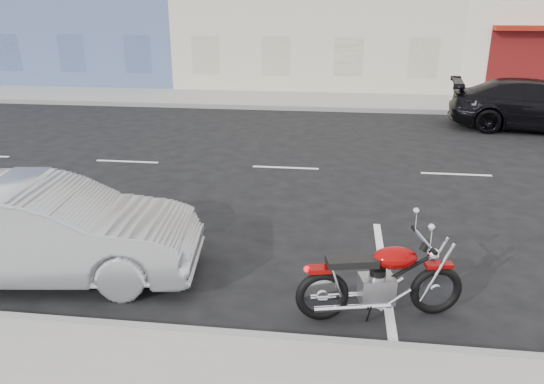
# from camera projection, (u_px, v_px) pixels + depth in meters

# --- Properties ---
(ground) EXTENTS (120.00, 120.00, 0.00)m
(ground) POSITION_uv_depth(u_px,v_px,m) (369.00, 171.00, 12.58)
(ground) COLOR black
(ground) RESTS_ON ground
(sidewalk_far) EXTENTS (80.00, 3.40, 0.15)m
(sidewalk_far) POSITION_uv_depth(u_px,v_px,m) (234.00, 99.00, 21.26)
(sidewalk_far) COLOR gray
(sidewalk_far) RESTS_ON ground
(curb_far) EXTENTS (80.00, 0.12, 0.16)m
(curb_far) POSITION_uv_depth(u_px,v_px,m) (225.00, 107.00, 19.67)
(curb_far) COLOR gray
(curb_far) RESTS_ON ground
(motorcycle) EXTENTS (2.13, 0.83, 1.08)m
(motorcycle) POSITION_uv_depth(u_px,v_px,m) (439.00, 279.00, 6.73)
(motorcycle) COLOR black
(motorcycle) RESTS_ON ground
(sedan_silver) EXTENTS (4.54, 2.06, 1.44)m
(sedan_silver) POSITION_uv_depth(u_px,v_px,m) (44.00, 231.00, 7.58)
(sedan_silver) COLOR #A0A3A8
(sedan_silver) RESTS_ON ground
(car_far) EXTENTS (5.51, 2.83, 1.53)m
(car_far) POSITION_uv_depth(u_px,v_px,m) (539.00, 105.00, 16.28)
(car_far) COLOR black
(car_far) RESTS_ON ground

